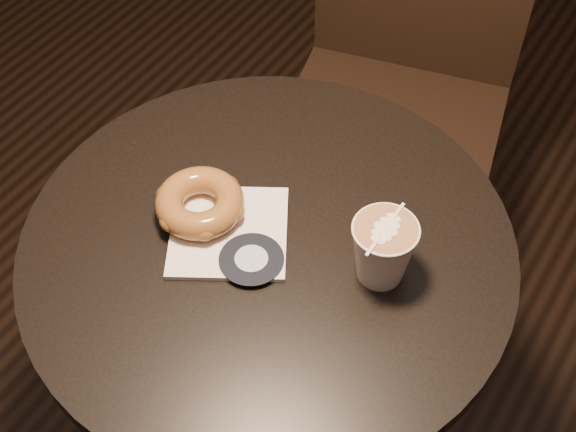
{
  "coord_description": "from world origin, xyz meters",
  "views": [
    {
      "loc": [
        0.39,
        -0.56,
        1.64
      ],
      "look_at": [
        0.01,
        0.03,
        0.79
      ],
      "focal_mm": 50.0,
      "sensor_mm": 36.0,
      "label": 1
    }
  ],
  "objects": [
    {
      "name": "chair",
      "position": [
        -0.09,
        0.64,
        0.61
      ],
      "size": [
        0.52,
        0.52,
        1.09
      ],
      "rotation": [
        0.0,
        0.0,
        0.25
      ],
      "color": "black",
      "rests_on": "ground"
    },
    {
      "name": "cafe_table",
      "position": [
        0.0,
        0.0,
        0.55
      ],
      "size": [
        0.7,
        0.7,
        0.75
      ],
      "color": "black",
      "rests_on": "ground"
    },
    {
      "name": "pastry_bag",
      "position": [
        -0.05,
        -0.02,
        0.75
      ],
      "size": [
        0.22,
        0.22,
        0.01
      ],
      "primitive_type": "cube",
      "rotation": [
        0.0,
        0.0,
        0.54
      ],
      "color": "white",
      "rests_on": "cafe_table"
    },
    {
      "name": "doughnut",
      "position": [
        -0.11,
        -0.01,
        0.78
      ],
      "size": [
        0.13,
        0.13,
        0.04
      ],
      "primitive_type": "torus",
      "color": "brown",
      "rests_on": "pastry_bag"
    },
    {
      "name": "latte_cup",
      "position": [
        0.16,
        0.04,
        0.8
      ],
      "size": [
        0.09,
        0.09,
        0.1
      ],
      "primitive_type": null,
      "color": "silver",
      "rests_on": "cafe_table"
    }
  ]
}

